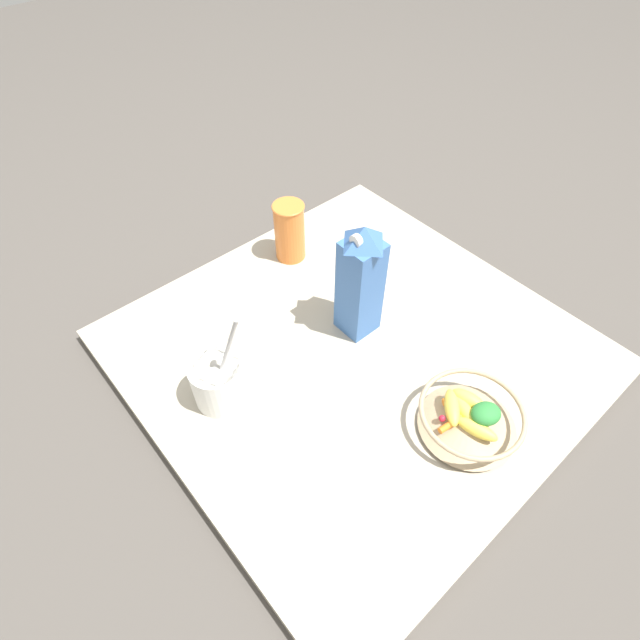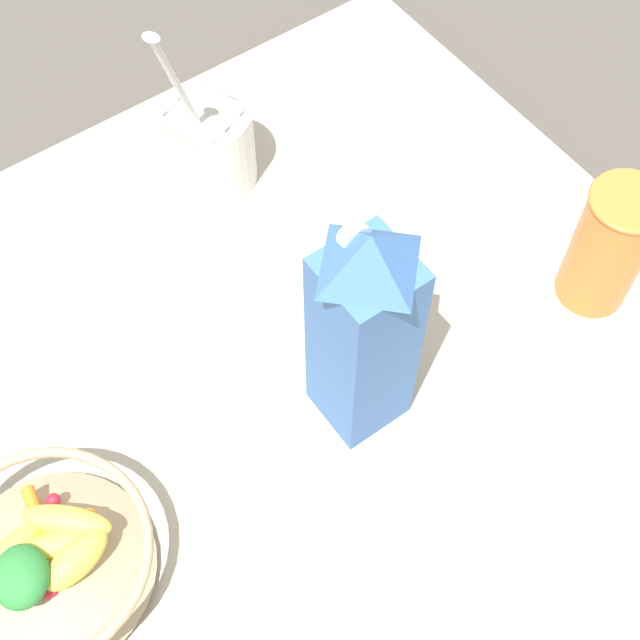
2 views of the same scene
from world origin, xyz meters
TOP-DOWN VIEW (x-y plane):
  - ground_plane at (0.00, 0.00)m, footprint 6.00×6.00m
  - countertop at (0.00, 0.00)m, footprint 0.90×0.90m
  - fruit_bowl at (0.29, 0.02)m, footprint 0.20×0.20m
  - milk_carton at (-0.04, 0.05)m, footprint 0.08×0.08m
  - yogurt_tub at (-0.08, -0.30)m, footprint 0.12×0.11m
  - drinking_cup at (-0.33, 0.08)m, footprint 0.08×0.08m

SIDE VIEW (x-z plane):
  - ground_plane at x=0.00m, z-range 0.00..0.00m
  - countertop at x=0.00m, z-range 0.00..0.03m
  - fruit_bowl at x=0.29m, z-range 0.03..0.12m
  - yogurt_tub at x=-0.08m, z-range -0.04..0.23m
  - drinking_cup at x=-0.33m, z-range 0.04..0.19m
  - milk_carton at x=-0.04m, z-range 0.03..0.32m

